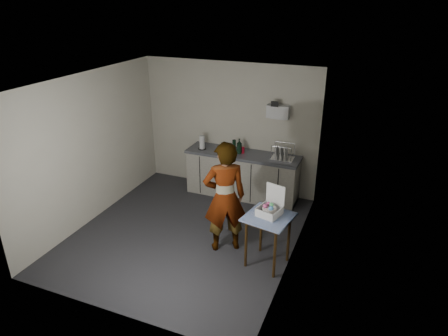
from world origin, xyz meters
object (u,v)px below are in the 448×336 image
at_px(soda_can, 243,150).
at_px(paper_towel, 202,143).
at_px(kitchen_counter, 242,176).
at_px(standing_man, 225,197).
at_px(soap_bottle, 239,146).
at_px(dish_rack, 282,156).
at_px(side_table, 269,222).
at_px(dark_bottle, 234,146).
at_px(bakery_box, 270,209).

xyz_separation_m(soda_can, paper_towel, (-0.83, -0.10, 0.07)).
bearing_deg(soda_can, kitchen_counter, -65.52).
distance_m(kitchen_counter, standing_man, 1.92).
distance_m(soap_bottle, dish_rack, 0.85).
xyz_separation_m(side_table, dish_rack, (-0.32, 1.98, 0.26)).
bearing_deg(side_table, soap_bottle, 131.87).
bearing_deg(soap_bottle, soda_can, 35.37).
distance_m(soap_bottle, paper_towel, 0.77).
distance_m(standing_man, dish_rack, 1.89).
relative_size(kitchen_counter, side_table, 2.73).
distance_m(soap_bottle, dark_bottle, 0.13).
xyz_separation_m(standing_man, dark_bottle, (-0.54, 1.85, 0.13)).
bearing_deg(bakery_box, paper_towel, 151.60).
relative_size(kitchen_counter, bakery_box, 5.24).
distance_m(side_table, dish_rack, 2.03).
bearing_deg(standing_man, dark_bottle, -105.91).
xyz_separation_m(soap_bottle, paper_towel, (-0.77, -0.06, -0.01)).
distance_m(side_table, standing_man, 0.78).
distance_m(soap_bottle, bakery_box, 2.23).
bearing_deg(soda_can, dish_rack, -0.35).
bearing_deg(paper_towel, bakery_box, -43.56).
xyz_separation_m(side_table, soap_bottle, (-1.17, 1.95, 0.34)).
bearing_deg(soda_can, standing_man, -78.94).
bearing_deg(soap_bottle, bakery_box, -58.42).
bearing_deg(kitchen_counter, soap_bottle, -155.68).
bearing_deg(standing_man, bakery_box, 140.34).
bearing_deg(bakery_box, dark_bottle, 138.70).
height_order(standing_man, bakery_box, standing_man).
relative_size(standing_man, soap_bottle, 6.17).
distance_m(dark_bottle, dish_rack, 0.97).
bearing_deg(dish_rack, dark_bottle, 179.44).
height_order(side_table, soda_can, soda_can).
bearing_deg(dish_rack, side_table, -80.75).
bearing_deg(paper_towel, dark_bottle, 9.31).
height_order(kitchen_counter, side_table, kitchen_counter).
height_order(paper_towel, bakery_box, bakery_box).
xyz_separation_m(paper_towel, bakery_box, (1.93, -1.84, -0.13)).
relative_size(paper_towel, bakery_box, 0.66).
height_order(kitchen_counter, standing_man, standing_man).
bearing_deg(side_table, standing_man, 179.65).
height_order(kitchen_counter, bakery_box, bakery_box).
bearing_deg(bakery_box, side_table, -70.84).
relative_size(standing_man, paper_towel, 6.44).
distance_m(kitchen_counter, side_table, 2.28).
bearing_deg(standing_man, kitchen_counter, -111.38).
height_order(soap_bottle, soda_can, soap_bottle).
height_order(side_table, soap_bottle, soap_bottle).
xyz_separation_m(paper_towel, dish_rack, (1.61, 0.10, -0.07)).
bearing_deg(soap_bottle, dark_bottle, 158.67).
bearing_deg(dark_bottle, kitchen_counter, -5.34).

